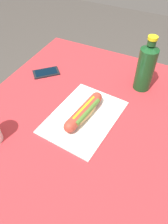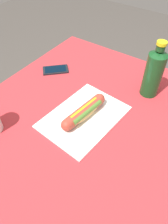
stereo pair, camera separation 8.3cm
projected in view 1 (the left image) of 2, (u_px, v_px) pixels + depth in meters
The scene contains 6 objects.
ground_plane at pixel (91, 196), 1.38m from camera, with size 6.00×6.00×0.00m, color #47423D.
dining_table at pixel (94, 139), 0.95m from camera, with size 0.97×0.95×0.74m.
paper_wrapper at pixel (84, 117), 0.85m from camera, with size 0.33×0.23×0.01m, color white.
hot_dog at pixel (84, 112), 0.83m from camera, with size 0.23×0.08×0.05m.
cell_phone at pixel (46, 73), 1.05m from camera, with size 0.13×0.13×0.01m.
soda_bottle at pixel (146, 67), 0.90m from camera, with size 0.07×0.07×0.24m.
Camera 1 is at (0.53, 0.21, 1.36)m, focal length 34.88 mm.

